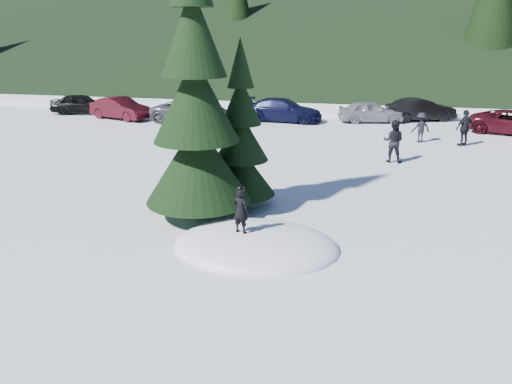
% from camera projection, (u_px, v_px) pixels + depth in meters
% --- Properties ---
extents(ground, '(200.00, 200.00, 0.00)m').
position_uv_depth(ground, '(256.00, 247.00, 13.38)').
color(ground, white).
rests_on(ground, ground).
extents(snow_mound, '(4.48, 3.52, 0.96)m').
position_uv_depth(snow_mound, '(256.00, 247.00, 13.38)').
color(snow_mound, white).
rests_on(snow_mound, ground).
extents(spruce_tall, '(3.20, 3.20, 8.60)m').
position_uv_depth(spruce_tall, '(196.00, 110.00, 14.48)').
color(spruce_tall, black).
rests_on(spruce_tall, ground).
extents(spruce_short, '(2.20, 2.20, 5.37)m').
position_uv_depth(spruce_short, '(241.00, 143.00, 15.95)').
color(spruce_short, black).
rests_on(spruce_short, ground).
extents(child_skier, '(0.51, 0.41, 1.22)m').
position_uv_depth(child_skier, '(241.00, 210.00, 12.93)').
color(child_skier, black).
rests_on(child_skier, snow_mound).
extents(adult_0, '(1.01, 0.85, 1.87)m').
position_uv_depth(adult_0, '(393.00, 141.00, 21.73)').
color(adult_0, black).
rests_on(adult_0, ground).
extents(adult_1, '(1.12, 0.97, 1.81)m').
position_uv_depth(adult_1, '(465.00, 128.00, 24.81)').
color(adult_1, black).
rests_on(adult_1, ground).
extents(adult_2, '(1.14, 0.92, 1.53)m').
position_uv_depth(adult_2, '(421.00, 128.00, 25.66)').
color(adult_2, black).
rests_on(adult_2, ground).
extents(car_0, '(4.26, 2.25, 1.38)m').
position_uv_depth(car_0, '(81.00, 104.00, 34.43)').
color(car_0, black).
rests_on(car_0, ground).
extents(car_1, '(4.53, 2.79, 1.41)m').
position_uv_depth(car_1, '(120.00, 108.00, 32.42)').
color(car_1, '#360910').
rests_on(car_1, ground).
extents(car_2, '(5.28, 2.87, 1.41)m').
position_uv_depth(car_2, '(191.00, 111.00, 31.14)').
color(car_2, '#4E5256').
rests_on(car_2, ground).
extents(car_3, '(5.14, 2.48, 1.44)m').
position_uv_depth(car_3, '(283.00, 110.00, 31.61)').
color(car_3, black).
rests_on(car_3, ground).
extents(car_4, '(4.27, 2.41, 1.37)m').
position_uv_depth(car_4, '(371.00, 111.00, 31.27)').
color(car_4, gray).
rests_on(car_4, ground).
extents(car_5, '(4.57, 3.01, 1.42)m').
position_uv_depth(car_5, '(421.00, 110.00, 31.80)').
color(car_5, black).
rests_on(car_5, ground).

